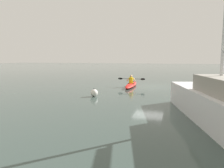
{
  "coord_description": "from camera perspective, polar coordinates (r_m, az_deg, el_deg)",
  "views": [
    {
      "loc": [
        -2.23,
        17.65,
        2.43
      ],
      "look_at": [
        2.03,
        4.06,
        0.65
      ],
      "focal_mm": 33.12,
      "sensor_mm": 36.0,
      "label": 1
    }
  ],
  "objects": [
    {
      "name": "ground_plane",
      "position": [
        17.96,
        10.1,
        -0.76
      ],
      "size": [
        160.0,
        160.0,
        0.0
      ],
      "primitive_type": "plane",
      "color": "#384742"
    },
    {
      "name": "kayak",
      "position": [
        17.8,
        5.3,
        -0.24
      ],
      "size": [
        0.86,
        4.26,
        0.31
      ],
      "color": "red",
      "rests_on": "ground"
    },
    {
      "name": "mooring_buoy_channel_marker",
      "position": [
        13.22,
        -4.98,
        -2.45
      ],
      "size": [
        0.47,
        0.47,
        0.52
      ],
      "color": "silver",
      "rests_on": "ground"
    },
    {
      "name": "kayaker",
      "position": [
        17.71,
        5.29,
        1.2
      ],
      "size": [
        2.36,
        0.45,
        0.71
      ],
      "color": "yellow",
      "rests_on": "kayak"
    }
  ]
}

